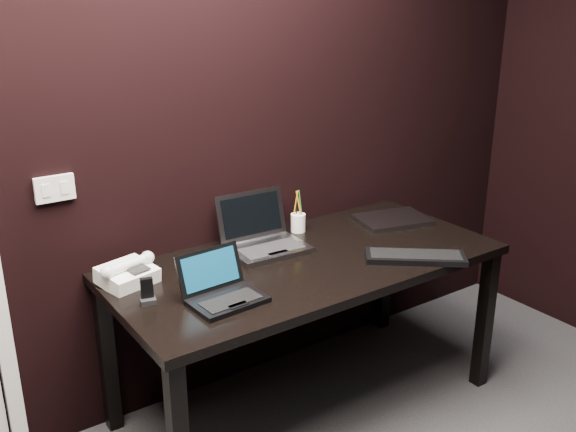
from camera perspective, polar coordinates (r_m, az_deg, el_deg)
wall_back at (r=2.79m, az=-8.14°, el=8.17°), size 4.00×0.00×4.00m
wall_switch at (r=2.61m, az=-20.04°, el=2.31°), size 0.15×0.02×0.10m
desk at (r=2.81m, az=1.71°, el=-5.26°), size 1.70×0.80×0.74m
netbook at (r=2.42m, az=-5.84°, el=-6.68°), size 0.28×0.26×0.17m
silver_laptop at (r=2.87m, az=-2.20°, el=-2.08°), size 0.35×0.32×0.23m
ext_keyboard at (r=2.82m, az=11.26°, el=-3.56°), size 0.42×0.38×0.03m
closed_laptop at (r=3.25m, az=9.27°, el=-0.32°), size 0.39×0.32×0.02m
desk_phone at (r=2.61m, az=-14.08°, el=-4.96°), size 0.25×0.22×0.12m
mobile_phone at (r=2.44m, az=-12.40°, el=-6.76°), size 0.06×0.06×0.10m
pen_cup at (r=3.07m, az=0.90°, el=-0.53°), size 0.08×0.08×0.21m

